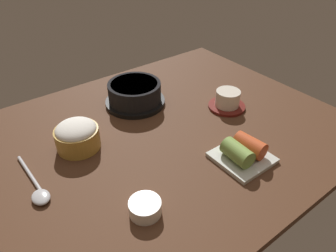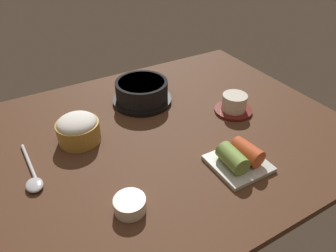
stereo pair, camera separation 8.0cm
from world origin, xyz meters
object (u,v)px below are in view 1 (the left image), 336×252
at_px(tea_cup_with_saucer, 227,100).
at_px(stone_pot, 135,93).
at_px(rice_bowl, 77,135).
at_px(spoon, 37,190).
at_px(side_bowl_near, 145,207).
at_px(kimchi_plate, 243,152).

bearing_deg(tea_cup_with_saucer, stone_pot, 138.25).
distance_m(rice_bowl, spoon, 0.16).
height_order(tea_cup_with_saucer, spoon, tea_cup_with_saucer).
relative_size(stone_pot, rice_bowl, 1.66).
relative_size(stone_pot, spoon, 0.99).
bearing_deg(rice_bowl, side_bowl_near, -86.13).
distance_m(kimchi_plate, spoon, 0.46).
bearing_deg(spoon, rice_bowl, 33.62).
xyz_separation_m(stone_pot, kimchi_plate, (0.07, -0.37, -0.01)).
xyz_separation_m(rice_bowl, spoon, (-0.13, -0.09, -0.03)).
relative_size(stone_pot, side_bowl_near, 2.78).
bearing_deg(spoon, kimchi_plate, -24.13).
bearing_deg(tea_cup_with_saucer, side_bowl_near, -156.49).
distance_m(kimchi_plate, side_bowl_near, 0.27).
distance_m(tea_cup_with_saucer, side_bowl_near, 0.44).
height_order(stone_pot, side_bowl_near, stone_pot).
relative_size(tea_cup_with_saucer, spoon, 0.60).
relative_size(stone_pot, kimchi_plate, 1.46).
bearing_deg(side_bowl_near, tea_cup_with_saucer, 23.51).
distance_m(stone_pot, side_bowl_near, 0.41).
relative_size(rice_bowl, kimchi_plate, 0.88).
bearing_deg(kimchi_plate, tea_cup_with_saucer, 53.18).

